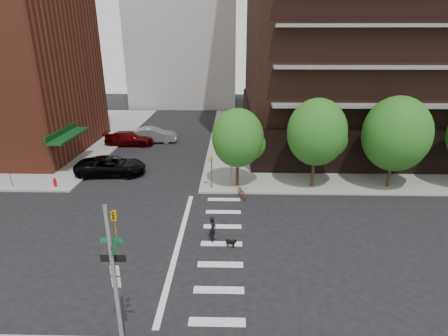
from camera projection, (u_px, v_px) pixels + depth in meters
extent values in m
plane|color=black|center=(170.00, 243.00, 20.34)|extent=(120.00, 120.00, 0.00)
cube|color=gray|center=(373.00, 138.00, 41.90)|extent=(39.00, 33.00, 0.15)
cube|color=gray|center=(4.00, 136.00, 42.93)|extent=(31.00, 33.00, 0.15)
cube|color=silver|center=(217.00, 322.00, 14.64)|extent=(2.40, 0.50, 0.01)
cube|color=silver|center=(219.00, 290.00, 16.52)|extent=(2.40, 0.50, 0.01)
cube|color=silver|center=(220.00, 265.00, 18.39)|extent=(2.40, 0.50, 0.01)
cube|color=silver|center=(221.00, 244.00, 20.27)|extent=(2.40, 0.50, 0.01)
cube|color=silver|center=(222.00, 227.00, 22.15)|extent=(2.40, 0.50, 0.01)
cube|color=silver|center=(223.00, 212.00, 24.02)|extent=(2.40, 0.50, 0.01)
cube|color=silver|center=(224.00, 200.00, 25.90)|extent=(2.40, 0.50, 0.01)
cube|color=silver|center=(179.00, 243.00, 20.33)|extent=(0.30, 13.00, 0.01)
cube|color=black|center=(353.00, 120.00, 41.71)|extent=(25.50, 25.50, 4.00)
cube|color=#0C3814|center=(69.00, 136.00, 31.78)|extent=(1.40, 6.00, 0.20)
cylinder|color=#301E11|center=(237.00, 171.00, 27.78)|extent=(0.24, 0.24, 2.30)
sphere|color=#235B19|center=(238.00, 138.00, 26.83)|extent=(4.00, 4.00, 4.00)
cylinder|color=#301E11|center=(313.00, 170.00, 27.59)|extent=(0.24, 0.24, 2.60)
sphere|color=#235B19|center=(317.00, 132.00, 26.52)|extent=(4.50, 4.50, 4.50)
cylinder|color=#301E11|center=(389.00, 173.00, 27.50)|extent=(0.24, 0.24, 2.30)
sphere|color=#235B19|center=(396.00, 134.00, 26.42)|extent=(5.00, 5.00, 5.00)
cylinder|color=slate|center=(115.00, 282.00, 12.23)|extent=(0.16, 0.16, 6.00)
imported|color=gold|center=(115.00, 224.00, 11.43)|extent=(0.16, 0.20, 1.00)
cube|color=#0A5926|center=(111.00, 240.00, 11.82)|extent=(0.75, 0.02, 0.18)
cube|color=#0A5926|center=(115.00, 249.00, 11.76)|extent=(0.02, 0.75, 0.18)
cube|color=black|center=(113.00, 258.00, 12.03)|extent=(0.90, 0.02, 0.28)
cube|color=silver|center=(115.00, 271.00, 12.20)|extent=(0.32, 0.02, 0.42)
cube|color=silver|center=(116.00, 282.00, 12.37)|extent=(0.32, 0.02, 0.42)
cylinder|color=slate|center=(212.00, 173.00, 27.12)|extent=(0.10, 0.10, 2.60)
cube|color=gold|center=(209.00, 159.00, 26.74)|extent=(0.32, 0.25, 0.32)
cylinder|color=slate|center=(231.00, 173.00, 27.62)|extent=(0.08, 0.08, 2.20)
cube|color=gold|center=(231.00, 163.00, 27.17)|extent=(0.64, 0.02, 0.64)
cylinder|color=#A50C0C|center=(55.00, 183.00, 27.75)|extent=(0.22, 0.22, 0.60)
sphere|color=#A50C0C|center=(54.00, 179.00, 27.64)|extent=(0.24, 0.24, 0.24)
cylinder|color=black|center=(11.00, 180.00, 27.74)|extent=(0.05, 0.05, 1.10)
cube|color=black|center=(9.00, 172.00, 27.51)|extent=(0.10, 0.08, 0.22)
imported|color=black|center=(111.00, 166.00, 30.42)|extent=(3.10, 6.08, 1.65)
imported|color=#450305|center=(129.00, 138.00, 39.06)|extent=(2.31, 5.43, 1.56)
imported|color=#9E9FA6|center=(153.00, 135.00, 40.14)|extent=(2.37, 5.43, 1.73)
imported|color=#9D2A0B|center=(242.00, 192.00, 26.19)|extent=(1.07, 1.79, 0.89)
imported|color=black|center=(213.00, 229.00, 20.31)|extent=(0.63, 0.45, 1.60)
cube|color=black|center=(230.00, 242.00, 19.87)|extent=(0.53, 0.32, 0.20)
cube|color=black|center=(235.00, 241.00, 19.74)|extent=(0.18, 0.16, 0.15)
cylinder|color=black|center=(233.00, 245.00, 19.99)|extent=(0.05, 0.05, 0.22)
cylinder|color=black|center=(228.00, 246.00, 19.90)|extent=(0.05, 0.05, 0.22)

